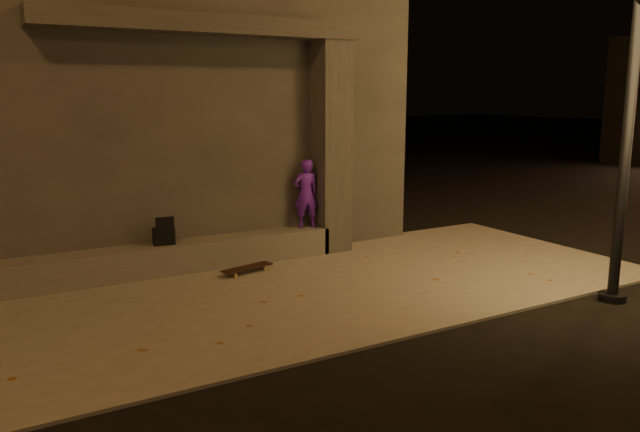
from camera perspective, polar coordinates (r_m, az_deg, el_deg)
ground at (r=7.27m, az=4.78°, el=-11.22°), size 120.00×120.00×0.00m
sidewalk at (r=8.88m, az=-2.64°, el=-6.88°), size 11.00×4.40×0.04m
building at (r=12.34m, az=-16.83°, el=9.92°), size 9.00×5.10×5.22m
ledge at (r=9.88m, az=-15.18°, el=-3.93°), size 6.00×0.55×0.45m
column at (r=10.84m, az=1.01°, el=6.23°), size 0.55×0.55×3.60m
canopy at (r=9.95m, az=-10.52°, el=16.81°), size 5.00×0.70×0.28m
skateboarder at (r=10.69m, az=-1.30°, el=2.06°), size 0.48×0.36×1.18m
backpack at (r=9.84m, az=-14.10°, el=-1.67°), size 0.33×0.23×0.44m
skateboard at (r=9.72m, az=-6.66°, el=-4.74°), size 0.88×0.41×0.09m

